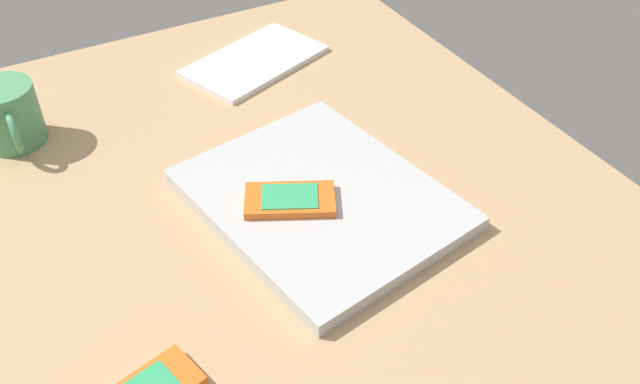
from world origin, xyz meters
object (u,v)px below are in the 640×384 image
laptop_closed (320,199)px  notepad (255,61)px  cell_phone_on_laptop (290,200)px  coffee_mug (8,115)px

laptop_closed → notepad: size_ratio=1.44×
cell_phone_on_laptop → notepad: 35.00cm
coffee_mug → notepad: 35.99cm
laptop_closed → notepad: (-33.37, 7.03, -0.51)cm
cell_phone_on_laptop → coffee_mug: size_ratio=1.05×
coffee_mug → notepad: (-3.25, 35.65, -3.63)cm
cell_phone_on_laptop → coffee_mug: coffee_mug is taller
cell_phone_on_laptop → coffee_mug: bearing=-140.4°
laptop_closed → notepad: 34.11cm
notepad → cell_phone_on_laptop: bearing=-38.2°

